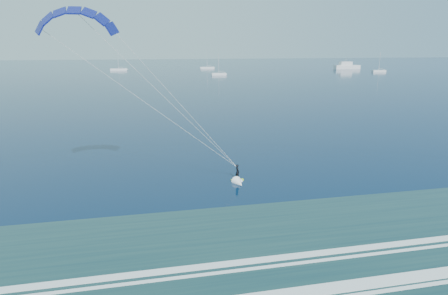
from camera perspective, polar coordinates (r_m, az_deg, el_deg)
kitesurfer_rig at (r=37.59m, az=-8.34°, el=6.92°), size 19.93×6.29×18.17m
motor_yacht at (r=269.85m, az=17.11°, el=11.05°), size 16.60×4.43×6.65m
sailboat_2 at (r=249.60m, az=-14.82°, el=10.73°), size 9.63×2.40×12.86m
sailboat_3 at (r=201.22m, az=-0.76°, el=10.45°), size 7.34×2.40×10.37m
sailboat_4 at (r=262.06m, az=-2.44°, el=11.33°), size 9.07×2.40×12.28m
sailboat_5 at (r=242.17m, az=21.23°, el=10.15°), size 7.95×2.40×10.87m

